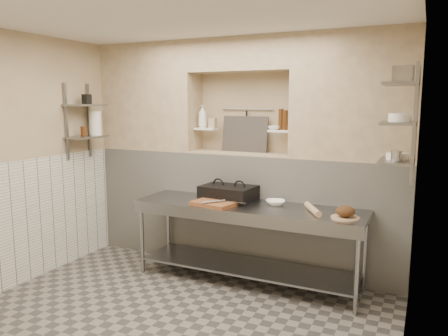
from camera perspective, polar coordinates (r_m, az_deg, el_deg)
The scene contains 48 objects.
floor at distance 4.37m, azimuth -7.32°, elevation -20.04°, with size 4.00×3.90×0.10m, color #69635D.
ceiling at distance 3.92m, azimuth -8.18°, elevation 20.47°, with size 4.00×3.90×0.10m, color silver.
wall_left at distance 5.28m, azimuth -26.79°, elevation 0.73°, with size 0.10×3.90×2.80m, color tan.
wall_right at distance 3.28m, azimuth 24.03°, elevation -3.36°, with size 0.10×3.90×2.80m, color tan.
wall_back at distance 5.66m, azimuth 3.31°, elevation 2.11°, with size 4.00×0.10×2.80m, color tan.
backwall_lower at distance 5.55m, azimuth 2.28°, elevation -5.35°, with size 4.00×0.40×1.40m, color silver.
alcove_sill at distance 5.42m, azimuth 2.33°, elevation 1.94°, with size 1.30×0.40×0.02m, color tan.
backwall_pillar_left at distance 6.03m, azimuth -9.47°, elevation 9.07°, with size 1.35×0.40×1.40m, color tan.
backwall_pillar_right at distance 5.03m, azimuth 16.61°, elevation 8.95°, with size 1.35×0.40×1.40m, color tan.
backwall_header at distance 5.42m, azimuth 2.40°, elevation 14.55°, with size 1.30×0.40×0.40m, color tan.
wainscot_left at distance 5.36m, azimuth -25.88°, elevation -6.73°, with size 0.02×3.90×1.40m, color silver.
wainscot_right at distance 3.49m, azimuth 22.29°, elevation -14.63°, with size 0.02×3.90×1.40m, color silver.
alcove_shelf_left at distance 5.61m, azimuth -2.39°, elevation 5.14°, with size 0.28×0.16×0.03m, color white.
alcove_shelf_right at distance 5.23m, azimuth 7.42°, elevation 4.82°, with size 0.28×0.16×0.03m, color white.
utensil_rail at distance 5.55m, azimuth 3.05°, elevation 7.68°, with size 0.02×0.02×0.70m, color gray.
hanging_steel at distance 5.53m, azimuth 2.95°, elevation 5.92°, with size 0.02×0.02×0.30m, color black.
splash_panel at distance 5.50m, azimuth 2.75°, elevation 4.44°, with size 0.60×0.02×0.45m, color #383330.
shelf_rail_left_a at distance 6.04m, azimuth -17.23°, elevation 5.96°, with size 0.03×0.03×0.95m, color slate.
shelf_rail_left_b at distance 5.75m, azimuth -19.92°, elevation 5.72°, with size 0.03×0.03×0.95m, color slate.
wall_shelf_left_lower at distance 5.82m, azimuth -17.48°, elevation 3.88°, with size 0.30×0.50×0.03m, color slate.
wall_shelf_left_upper at distance 5.80m, azimuth -17.66°, elevation 7.82°, with size 0.30×0.50×0.03m, color slate.
shelf_rail_right_a at distance 4.47m, azimuth 23.79°, elevation 5.47°, with size 0.03×0.03×1.05m, color slate.
shelf_rail_right_b at distance 4.07m, azimuth 23.63°, elevation 5.24°, with size 0.03×0.03×1.05m, color slate.
wall_shelf_right_lower at distance 4.31m, azimuth 21.64°, elevation 0.82°, with size 0.30×0.50×0.03m, color slate.
wall_shelf_right_mid at distance 4.28m, azimuth 21.90°, elevation 5.47°, with size 0.30×0.50×0.03m, color slate.
wall_shelf_right_upper at distance 4.28m, azimuth 22.17°, elevation 10.15°, with size 0.30×0.50×0.03m, color slate.
prep_table at distance 4.95m, azimuth 3.05°, elevation -7.80°, with size 2.60×0.70×0.90m.
panini_press at distance 5.15m, azimuth 0.63°, elevation -3.23°, with size 0.65×0.49×0.17m.
cutting_board at distance 4.88m, azimuth -1.32°, elevation -4.63°, with size 0.46×0.32×0.04m, color brown.
knife_blade at distance 4.84m, azimuth 1.40°, elevation -4.42°, with size 0.28×0.03×0.01m, color gray.
tongs at distance 4.80m, azimuth -1.36°, elevation -4.40°, with size 0.02×0.02×0.27m, color gray.
mixing_bowl at distance 4.93m, azimuth 6.73°, elevation -4.49°, with size 0.22×0.22×0.05m, color white.
rolling_pin at distance 4.66m, azimuth 11.49°, elevation -5.29°, with size 0.07×0.07×0.44m, color tan.
bread_board at distance 4.50m, azimuth 15.55°, elevation -6.26°, with size 0.28×0.28×0.02m, color tan.
bread_loaf at distance 4.48m, azimuth 15.58°, elevation -5.48°, with size 0.19×0.19×0.11m, color #4C2D19.
bottle_soap at distance 5.62m, azimuth -2.81°, elevation 6.74°, with size 0.11×0.11×0.29m, color white.
jar_alcove at distance 5.58m, azimuth -1.48°, elevation 5.90°, with size 0.08×0.08×0.13m, color tan.
bowl_alcove at distance 5.25m, azimuth 6.54°, elevation 5.23°, with size 0.14×0.14×0.05m, color white.
condiment_a at distance 5.19m, azimuth 7.99°, elevation 6.21°, with size 0.06×0.06×0.23m, color #3F210C.
condiment_b at distance 5.25m, azimuth 7.45°, elevation 6.32°, with size 0.06×0.06×0.25m, color #3F210C.
condiment_c at distance 5.21m, azimuth 8.72°, elevation 5.65°, with size 0.08×0.08×0.13m, color white.
jug_left at distance 5.93m, azimuth -16.46°, elevation 5.64°, with size 0.16×0.16×0.31m, color white.
jar_left at distance 5.78m, azimuth -17.83°, elevation 4.58°, with size 0.08×0.08×0.12m, color #3F210C.
box_left_upper at distance 5.82m, azimuth -17.50°, elevation 8.57°, with size 0.09×0.09×0.12m, color black.
bowl_right at distance 4.35m, azimuth 21.71°, elevation 1.45°, with size 0.20×0.20×0.06m, color white.
canister_right at distance 4.19m, azimuth 21.59°, elevation 1.45°, with size 0.10×0.10×0.10m, color gray.
bowl_right_mid at distance 4.34m, azimuth 21.99°, elevation 6.16°, with size 0.20×0.20×0.07m, color white.
basket_right at distance 4.35m, azimuth 22.28°, elevation 11.23°, with size 0.19×0.23×0.14m, color gray.
Camera 1 is at (2.09, -3.22, 2.04)m, focal length 35.00 mm.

